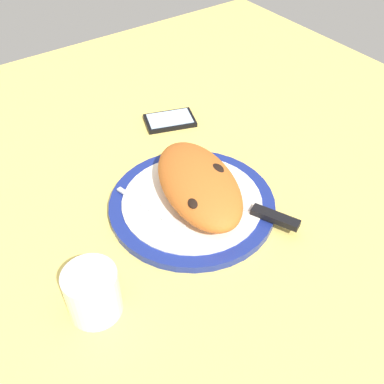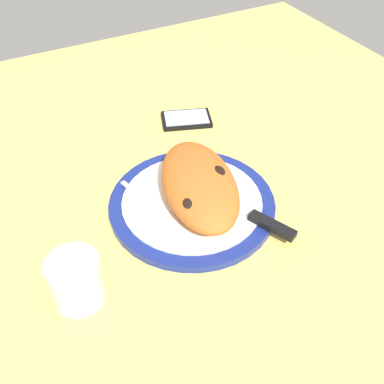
# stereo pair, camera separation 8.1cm
# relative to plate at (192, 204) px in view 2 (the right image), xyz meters

# --- Properties ---
(ground_plane) EXTENTS (1.50, 1.50, 0.03)m
(ground_plane) POSITION_rel_plate_xyz_m (0.00, 0.00, -0.02)
(ground_plane) COLOR #EACC60
(plate) EXTENTS (0.30, 0.30, 0.02)m
(plate) POSITION_rel_plate_xyz_m (0.00, 0.00, 0.00)
(plate) COLOR navy
(plate) RESTS_ON ground_plane
(calzone) EXTENTS (0.27, 0.18, 0.06)m
(calzone) POSITION_rel_plate_xyz_m (0.00, 0.01, 0.04)
(calzone) COLOR #C16023
(calzone) RESTS_ON plate
(fork) EXTENTS (0.16, 0.05, 0.00)m
(fork) POSITION_rel_plate_xyz_m (-0.01, -0.07, 0.01)
(fork) COLOR silver
(fork) RESTS_ON plate
(knife) EXTENTS (0.21, 0.11, 0.01)m
(knife) POSITION_rel_plate_xyz_m (0.09, 0.08, 0.01)
(knife) COLOR silver
(knife) RESTS_ON plate
(smartphone) EXTENTS (0.10, 0.13, 0.01)m
(smartphone) POSITION_rel_plate_xyz_m (-0.25, 0.12, -0.00)
(smartphone) COLOR black
(smartphone) RESTS_ON ground_plane
(water_glass) EXTENTS (0.08, 0.08, 0.08)m
(water_glass) POSITION_rel_plate_xyz_m (0.09, -0.24, 0.03)
(water_glass) COLOR silver
(water_glass) RESTS_ON ground_plane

